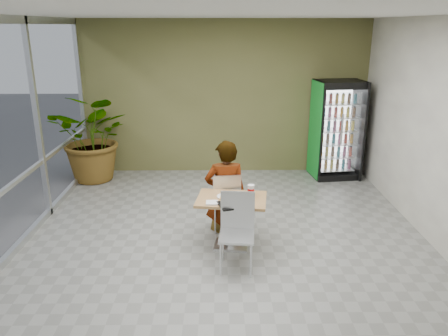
{
  "coord_description": "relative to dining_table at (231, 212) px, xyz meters",
  "views": [
    {
      "loc": [
        -0.1,
        -5.69,
        3.06
      ],
      "look_at": [
        -0.03,
        0.61,
        1.0
      ],
      "focal_mm": 35.0,
      "sensor_mm": 36.0,
      "label": 1
    }
  ],
  "objects": [
    {
      "name": "dining_table",
      "position": [
        0.0,
        0.0,
        0.0
      ],
      "size": [
        1.05,
        0.8,
        0.75
      ],
      "rotation": [
        0.0,
        0.0,
        -0.13
      ],
      "color": "#9F7444",
      "rests_on": "ground"
    },
    {
      "name": "seated_woman",
      "position": [
        -0.08,
        0.54,
        0.04
      ],
      "size": [
        0.69,
        0.48,
        1.75
      ],
      "primitive_type": "imported",
      "rotation": [
        0.0,
        0.0,
        3.25
      ],
      "color": "black",
      "rests_on": "ground"
    },
    {
      "name": "chair_far",
      "position": [
        -0.07,
        0.49,
        0.02
      ],
      "size": [
        0.46,
        0.47,
        0.95
      ],
      "rotation": [
        0.0,
        0.0,
        3.25
      ],
      "color": "silver",
      "rests_on": "ground"
    },
    {
      "name": "napkin_stack",
      "position": [
        -0.27,
        -0.19,
        0.22
      ],
      "size": [
        0.16,
        0.16,
        0.02
      ],
      "primitive_type": "cube",
      "rotation": [
        0.0,
        0.0,
        0.01
      ],
      "color": "silver",
      "rests_on": "dining_table"
    },
    {
      "name": "pizza_plate",
      "position": [
        -0.08,
        0.05,
        0.23
      ],
      "size": [
        0.36,
        0.29,
        0.03
      ],
      "color": "silver",
      "rests_on": "dining_table"
    },
    {
      "name": "chair_near",
      "position": [
        0.06,
        -0.52,
        0.06
      ],
      "size": [
        0.49,
        0.49,
        1.01
      ],
      "rotation": [
        0.0,
        0.0,
        -0.09
      ],
      "color": "silver",
      "rests_on": "ground"
    },
    {
      "name": "soda_cup",
      "position": [
        0.27,
        0.06,
        0.3
      ],
      "size": [
        0.1,
        0.1,
        0.17
      ],
      "color": "silver",
      "rests_on": "dining_table"
    },
    {
      "name": "beverage_fridge",
      "position": [
        2.25,
        3.08,
        0.47
      ],
      "size": [
        1.01,
        0.82,
        2.02
      ],
      "rotation": [
        0.0,
        0.0,
        0.13
      ],
      "color": "black",
      "rests_on": "ground"
    },
    {
      "name": "cafeteria_tray",
      "position": [
        0.04,
        -0.26,
        0.23
      ],
      "size": [
        0.51,
        0.43,
        0.02
      ],
      "primitive_type": "cube",
      "rotation": [
        0.0,
        0.0,
        0.31
      ],
      "color": "black",
      "rests_on": "dining_table"
    },
    {
      "name": "potted_plant",
      "position": [
        -2.69,
        2.92,
        0.37
      ],
      "size": [
        1.9,
        1.74,
        1.81
      ],
      "primitive_type": "imported",
      "rotation": [
        0.0,
        0.0,
        -0.23
      ],
      "color": "#386729",
      "rests_on": "ground"
    },
    {
      "name": "storefront_frame",
      "position": [
        -3.07,
        -0.01,
        1.06
      ],
      "size": [
        0.1,
        7.0,
        3.2
      ],
      "primitive_type": null,
      "color": "silver",
      "rests_on": "ground"
    },
    {
      "name": "ground",
      "position": [
        -0.07,
        -0.01,
        -0.54
      ],
      "size": [
        7.0,
        7.0,
        0.0
      ],
      "primitive_type": "plane",
      "color": "gray",
      "rests_on": "ground"
    },
    {
      "name": "room_envelope",
      "position": [
        -0.07,
        -0.01,
        1.06
      ],
      "size": [
        6.0,
        7.0,
        3.2
      ],
      "primitive_type": null,
      "color": "white",
      "rests_on": "ground"
    }
  ]
}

